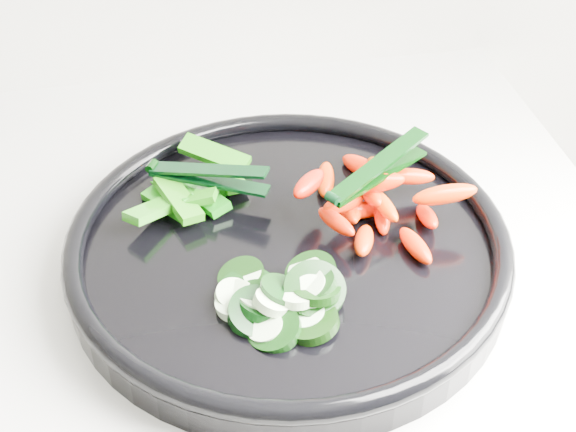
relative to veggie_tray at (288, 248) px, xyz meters
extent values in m
cylinder|color=black|center=(0.00, 0.00, -0.01)|extent=(0.44, 0.44, 0.02)
torus|color=black|center=(0.00, 0.00, 0.01)|extent=(0.45, 0.45, 0.02)
cylinder|color=black|center=(-0.03, -0.10, 0.01)|extent=(0.06, 0.06, 0.03)
cylinder|color=#D0F1C0|center=(-0.03, -0.09, 0.01)|extent=(0.04, 0.04, 0.02)
cylinder|color=black|center=(-0.03, -0.07, 0.01)|extent=(0.05, 0.05, 0.02)
cylinder|color=#B7D1A7|center=(-0.04, -0.07, 0.01)|extent=(0.04, 0.04, 0.02)
cylinder|color=black|center=(-0.04, -0.08, 0.01)|extent=(0.05, 0.05, 0.03)
cylinder|color=beige|center=(-0.05, -0.06, 0.01)|extent=(0.04, 0.04, 0.02)
cylinder|color=black|center=(0.00, -0.10, 0.01)|extent=(0.06, 0.06, 0.02)
cylinder|color=beige|center=(0.00, -0.09, 0.01)|extent=(0.04, 0.04, 0.02)
cylinder|color=black|center=(-0.04, -0.04, 0.01)|extent=(0.05, 0.05, 0.02)
cylinder|color=#CFF2C1|center=(-0.04, -0.04, 0.01)|extent=(0.04, 0.04, 0.02)
cylinder|color=black|center=(-0.04, -0.05, 0.01)|extent=(0.06, 0.06, 0.02)
cylinder|color=beige|center=(-0.05, -0.07, 0.01)|extent=(0.05, 0.05, 0.01)
cylinder|color=black|center=(-0.04, -0.07, 0.01)|extent=(0.04, 0.04, 0.02)
cylinder|color=beige|center=(-0.05, -0.06, 0.01)|extent=(0.03, 0.03, 0.02)
cylinder|color=black|center=(0.01, -0.07, 0.02)|extent=(0.06, 0.06, 0.03)
cylinder|color=#B3CFA5|center=(0.00, -0.07, 0.02)|extent=(0.04, 0.04, 0.02)
cylinder|color=black|center=(-0.02, -0.07, 0.02)|extent=(0.04, 0.04, 0.02)
cylinder|color=beige|center=(-0.03, -0.08, 0.02)|extent=(0.03, 0.03, 0.02)
cylinder|color=black|center=(0.01, -0.07, 0.02)|extent=(0.07, 0.07, 0.03)
cylinder|color=beige|center=(0.00, -0.08, 0.02)|extent=(0.04, 0.04, 0.02)
cylinder|color=black|center=(0.01, -0.05, 0.02)|extent=(0.05, 0.05, 0.02)
cylinder|color=beige|center=(0.00, -0.05, 0.02)|extent=(0.03, 0.03, 0.02)
cylinder|color=black|center=(0.01, -0.07, 0.02)|extent=(0.04, 0.04, 0.02)
cylinder|color=#D2EFBF|center=(-0.01, -0.08, 0.02)|extent=(0.03, 0.03, 0.01)
ellipsoid|color=#DB3400|center=(0.08, 0.01, 0.01)|extent=(0.02, 0.04, 0.02)
ellipsoid|color=#F73A00|center=(0.10, -0.03, 0.01)|extent=(0.03, 0.05, 0.02)
ellipsoid|color=#F31800|center=(0.06, 0.02, 0.01)|extent=(0.02, 0.04, 0.02)
ellipsoid|color=#FF2100|center=(0.12, 0.00, 0.01)|extent=(0.02, 0.04, 0.02)
ellipsoid|color=#F91900|center=(0.06, 0.03, 0.01)|extent=(0.02, 0.04, 0.02)
ellipsoid|color=#F41D00|center=(0.06, -0.02, 0.01)|extent=(0.03, 0.05, 0.02)
ellipsoid|color=red|center=(0.07, 0.02, 0.01)|extent=(0.05, 0.03, 0.02)
ellipsoid|color=#FF3B00|center=(0.09, 0.08, 0.01)|extent=(0.04, 0.06, 0.03)
ellipsoid|color=#F23400|center=(0.05, 0.07, 0.01)|extent=(0.03, 0.05, 0.02)
ellipsoid|color=#FF2300|center=(0.04, -0.01, 0.03)|extent=(0.03, 0.05, 0.02)
ellipsoid|color=#F15400|center=(0.10, 0.06, 0.03)|extent=(0.02, 0.06, 0.03)
ellipsoid|color=red|center=(0.08, 0.03, 0.03)|extent=(0.02, 0.05, 0.02)
ellipsoid|color=#FF4F00|center=(0.08, 0.01, 0.03)|extent=(0.03, 0.05, 0.02)
ellipsoid|color=red|center=(0.05, 0.02, 0.03)|extent=(0.05, 0.04, 0.02)
ellipsoid|color=#E63F00|center=(0.12, 0.04, 0.03)|extent=(0.05, 0.02, 0.02)
ellipsoid|color=#ED3100|center=(0.08, 0.02, 0.04)|extent=(0.05, 0.03, 0.03)
ellipsoid|color=red|center=(0.02, 0.03, 0.04)|extent=(0.04, 0.05, 0.02)
ellipsoid|color=#E93A00|center=(0.08, 0.03, 0.04)|extent=(0.04, 0.03, 0.02)
ellipsoid|color=#FA3C00|center=(0.13, 0.00, 0.04)|extent=(0.06, 0.02, 0.03)
cube|color=#136B0A|center=(-0.06, 0.07, 0.01)|extent=(0.04, 0.06, 0.02)
cube|color=#116609|center=(-0.06, 0.08, 0.01)|extent=(0.04, 0.07, 0.03)
cube|color=#186009|center=(-0.04, 0.10, 0.01)|extent=(0.04, 0.06, 0.02)
cube|color=#0C6E0A|center=(-0.06, 0.07, 0.01)|extent=(0.06, 0.06, 0.03)
cube|color=#1C6109|center=(-0.10, 0.07, 0.01)|extent=(0.05, 0.05, 0.01)
cube|color=#1D6D0A|center=(-0.09, 0.08, 0.01)|extent=(0.05, 0.07, 0.03)
cube|color=#166609|center=(-0.08, 0.06, 0.02)|extent=(0.05, 0.03, 0.02)
cube|color=#0D6209|center=(-0.11, 0.05, 0.02)|extent=(0.05, 0.05, 0.02)
cube|color=#1A6409|center=(-0.09, 0.06, 0.02)|extent=(0.04, 0.07, 0.01)
cube|color=#25720A|center=(-0.05, 0.12, 0.02)|extent=(0.07, 0.05, 0.02)
cylinder|color=black|center=(0.04, -0.01, 0.05)|extent=(0.01, 0.01, 0.01)
cube|color=black|center=(0.08, 0.02, 0.05)|extent=(0.10, 0.07, 0.00)
cube|color=black|center=(0.08, 0.02, 0.06)|extent=(0.10, 0.07, 0.02)
cylinder|color=black|center=(-0.11, 0.10, 0.03)|extent=(0.01, 0.01, 0.01)
cube|color=black|center=(-0.06, 0.07, 0.02)|extent=(0.11, 0.06, 0.00)
cube|color=black|center=(-0.06, 0.07, 0.04)|extent=(0.10, 0.06, 0.02)
camera|label=1|loc=(-0.09, -0.50, 0.45)|focal=50.00mm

